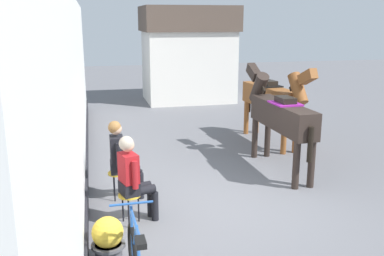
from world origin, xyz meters
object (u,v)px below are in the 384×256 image
Objects in this scene: seated_visitor_far at (121,156)px; saddled_horse_far at (273,98)px; seated_visitor_near at (133,175)px; saddled_horse_near at (279,115)px; flower_planter_near at (108,240)px.

seated_visitor_far is 0.46× the size of saddled_horse_far.
saddled_horse_far is (3.78, 3.60, 0.38)m from seated_visitor_near.
saddled_horse_near and saddled_horse_far have the same top height.
saddled_horse_near is (3.16, 1.81, 0.38)m from seated_visitor_near.
seated_visitor_near is at bearing -150.14° from saddled_horse_near.
saddled_horse_far is (0.63, 1.79, 0.00)m from saddled_horse_near.
seated_visitor_near is 3.66m from saddled_horse_near.
saddled_horse_far is at bearing 48.05° from flower_planter_near.
saddled_horse_far is 4.68× the size of flower_planter_near.
seated_visitor_far is 2.17× the size of flower_planter_near.
saddled_horse_near is at bearing 13.99° from seated_visitor_far.
seated_visitor_far is (-0.11, 1.00, 0.00)m from seated_visitor_near.
seated_visitor_near is 1.26m from flower_planter_near.
seated_visitor_far is 2.16m from flower_planter_near.
seated_visitor_near is 0.46× the size of saddled_horse_near.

